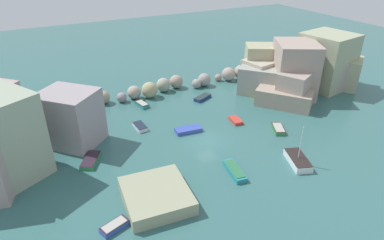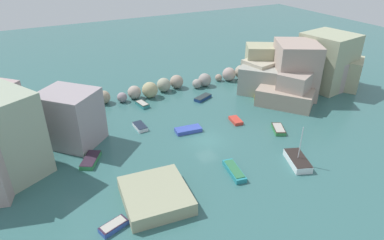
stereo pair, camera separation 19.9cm
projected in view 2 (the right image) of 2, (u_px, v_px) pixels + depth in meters
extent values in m
plane|color=#356665|center=(207.00, 140.00, 43.87)|extent=(160.00, 160.00, 0.00)
cube|color=#9D9197|center=(70.00, 118.00, 41.97)|extent=(8.61, 8.64, 6.97)
cube|color=#9CA790|center=(3.00, 137.00, 35.38)|extent=(8.65, 9.02, 9.59)
cube|color=tan|center=(286.00, 95.00, 53.61)|extent=(10.79, 11.01, 2.66)
cube|color=#AC9995|center=(331.00, 72.00, 59.59)|extent=(5.44, 7.66, 5.07)
cube|color=#A2A787|center=(327.00, 61.00, 58.06)|extent=(8.57, 8.75, 9.36)
cube|color=#9B9C92|center=(265.00, 77.00, 57.68)|extent=(11.03, 11.02, 4.59)
cube|color=tan|center=(295.00, 70.00, 54.92)|extent=(9.23, 9.63, 8.86)
cube|color=#A89488|center=(298.00, 85.00, 53.66)|extent=(9.43, 7.60, 5.25)
cube|color=#B4AA95|center=(264.00, 74.00, 58.49)|extent=(7.59, 5.91, 5.16)
cube|color=#ACAA87|center=(335.00, 71.00, 59.59)|extent=(9.55, 10.21, 5.15)
cube|color=#9D9796|center=(303.00, 64.00, 66.79)|extent=(4.64, 6.16, 2.88)
cube|color=tan|center=(263.00, 65.00, 59.28)|extent=(7.63, 7.06, 7.18)
sphere|color=gray|center=(70.00, 103.00, 51.07)|extent=(2.51, 2.51, 2.51)
sphere|color=tan|center=(86.00, 99.00, 52.17)|extent=(2.56, 2.56, 2.56)
sphere|color=tan|center=(104.00, 97.00, 53.40)|extent=(2.12, 2.12, 2.12)
sphere|color=gray|center=(122.00, 97.00, 54.01)|extent=(1.59, 1.59, 1.59)
sphere|color=#AD9E90|center=(134.00, 92.00, 55.05)|extent=(2.19, 2.19, 2.19)
sphere|color=tan|center=(150.00, 90.00, 55.40)|extent=(2.62, 2.62, 2.62)
sphere|color=#9E9F88|center=(164.00, 85.00, 57.65)|extent=(2.38, 2.38, 2.38)
sphere|color=#A18F7E|center=(177.00, 82.00, 59.02)|extent=(2.34, 2.34, 2.34)
sphere|color=#9D968E|center=(197.00, 84.00, 59.13)|extent=(1.64, 1.64, 1.64)
sphere|color=gray|center=(205.00, 80.00, 59.82)|extent=(2.31, 2.31, 2.31)
sphere|color=gray|center=(219.00, 78.00, 62.22)|extent=(1.29, 1.29, 1.29)
sphere|color=#AB948E|center=(229.00, 74.00, 62.18)|extent=(2.45, 2.45, 2.45)
sphere|color=#9F9685|center=(242.00, 72.00, 62.98)|extent=(2.62, 2.62, 2.62)
cube|color=#9B9D7D|center=(156.00, 195.00, 33.31)|extent=(6.95, 7.42, 1.43)
cube|color=#3554AF|center=(114.00, 226.00, 30.32)|extent=(2.82, 1.90, 0.47)
cube|color=#2E1C31|center=(113.00, 224.00, 30.20)|extent=(2.77, 1.86, 0.06)
cube|color=#ADA89E|center=(113.00, 224.00, 30.19)|extent=(2.40, 1.61, 0.08)
cube|color=#384EB2|center=(188.00, 130.00, 45.78)|extent=(3.69, 1.98, 0.54)
cube|color=#CA3C2F|center=(236.00, 120.00, 48.24)|extent=(1.61, 2.57, 0.46)
cube|color=#358344|center=(278.00, 129.00, 45.96)|extent=(2.62, 3.32, 0.45)
cube|color=#2E2A1F|center=(279.00, 128.00, 45.84)|extent=(2.56, 3.26, 0.06)
cube|color=#ADA89E|center=(279.00, 128.00, 45.84)|extent=(2.22, 2.82, 0.08)
cube|color=yellow|center=(81.00, 123.00, 47.38)|extent=(4.81, 6.65, 0.60)
cube|color=#2E1E2A|center=(81.00, 121.00, 47.23)|extent=(4.71, 6.51, 0.06)
cube|color=#9E937F|center=(77.00, 117.00, 47.40)|extent=(2.03, 2.16, 0.81)
cube|color=black|center=(96.00, 126.00, 45.59)|extent=(0.56, 0.53, 0.50)
cube|color=white|center=(297.00, 161.00, 39.08)|extent=(3.26, 4.58, 0.80)
cube|color=black|center=(298.00, 158.00, 38.87)|extent=(3.19, 4.49, 0.06)
cylinder|color=silver|center=(301.00, 143.00, 37.92)|extent=(0.10, 0.10, 4.11)
cube|color=navy|center=(203.00, 98.00, 55.18)|extent=(3.45, 2.47, 0.47)
cube|color=#263134|center=(203.00, 96.00, 55.05)|extent=(3.38, 2.42, 0.06)
cube|color=yellow|center=(264.00, 92.00, 56.51)|extent=(5.57, 5.34, 0.98)
cube|color=#301E26|center=(264.00, 90.00, 56.27)|extent=(5.46, 5.23, 0.06)
cube|color=silver|center=(265.00, 87.00, 56.45)|extent=(2.62, 2.57, 0.70)
cube|color=black|center=(262.00, 94.00, 54.05)|extent=(0.56, 0.57, 0.50)
cube|color=#308248|center=(91.00, 160.00, 39.47)|extent=(3.11, 3.77, 0.49)
cube|color=#2E1F2D|center=(90.00, 158.00, 39.34)|extent=(3.05, 3.70, 0.06)
cube|color=teal|center=(234.00, 171.00, 37.54)|extent=(1.92, 4.19, 0.56)
cube|color=#2D7047|center=(234.00, 169.00, 37.39)|extent=(1.63, 3.56, 0.08)
cube|color=white|center=(140.00, 127.00, 46.58)|extent=(1.42, 2.70, 0.49)
cube|color=#1B2637|center=(140.00, 125.00, 46.45)|extent=(1.40, 2.64, 0.06)
cube|color=teal|center=(142.00, 105.00, 52.86)|extent=(1.61, 2.76, 0.51)
cube|color=#242F25|center=(142.00, 103.00, 52.73)|extent=(1.58, 2.71, 0.06)
cube|color=#ADA89E|center=(142.00, 103.00, 52.72)|extent=(1.37, 2.35, 0.08)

